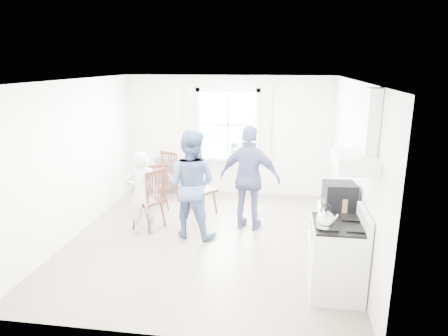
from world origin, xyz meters
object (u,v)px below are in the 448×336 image
Objects in this scene: stereo_stack at (339,196)px; person_left at (142,193)px; windsor_chair_a at (158,182)px; person_mid at (191,184)px; gas_stove at (337,258)px; windsor_chair_c at (153,193)px; person_right at (250,178)px; windsor_chair_b at (198,183)px; low_cabinet at (336,237)px.

stereo_stack is 0.31× the size of person_left.
windsor_chair_a is 1.41m from person_mid.
person_mid reaches higher than person_left.
person_mid reaches higher than gas_stove.
windsor_chair_c is (-2.91, 1.58, 0.19)m from gas_stove.
person_mid reaches higher than stereo_stack.
person_right is at bearing 136.96° from stereo_stack.
stereo_stack is at bearing -36.27° from windsor_chair_b.
stereo_stack reaches higher than windsor_chair_c.
windsor_chair_a is 0.67× the size of person_left.
person_left is (-3.13, 0.74, 0.27)m from low_cabinet.
gas_stove is 3.39m from person_left.
person_left reaches higher than windsor_chair_a.
gas_stove is 0.77× the size of person_left.
windsor_chair_b is 0.58× the size of person_right.
gas_stove is 2.47× the size of stereo_stack.
windsor_chair_b is (-2.28, 2.38, 0.16)m from gas_stove.
person_mid is (-2.27, 0.79, -0.18)m from stereo_stack.
person_mid reaches higher than windsor_chair_b.
windsor_chair_b is at bearing 133.81° from gas_stove.
windsor_chair_a is at bearing 172.94° from windsor_chair_b.
person_left is (-0.78, -0.94, 0.08)m from windsor_chair_b.
person_right is at bearing -17.47° from windsor_chair_a.
person_left reaches higher than stereo_stack.
stereo_stack is at bearing 148.09° from person_right.
windsor_chair_a is 1.05m from person_left.
person_mid is 0.99× the size of person_right.
windsor_chair_c is (0.20, -0.90, 0.09)m from windsor_chair_a.
person_right is at bearing 173.10° from person_left.
person_mid is (-2.27, 0.75, 0.46)m from low_cabinet.
person_mid is at bearing 160.72° from stereo_stack.
windsor_chair_a is (-3.11, 2.48, 0.11)m from gas_stove.
person_left is at bearing -86.91° from windsor_chair_a.
person_left is 0.87m from person_mid.
person_right reaches higher than person_mid.
gas_stove is 2.67m from person_mid.
low_cabinet is 3.65m from windsor_chair_a.
person_left is at bearing -135.31° from windsor_chair_c.
person_left is at bearing 166.73° from low_cabinet.
person_mid is at bearing 146.68° from gas_stove.
stereo_stack is at bearing -29.88° from windsor_chair_a.
windsor_chair_a is at bearing 102.46° from windsor_chair_c.
low_cabinet is 0.50× the size of person_mid.
stereo_stack is 1.84m from person_right.
low_cabinet is 3.12m from windsor_chair_c.
person_left is (-3.13, 0.78, -0.36)m from stereo_stack.
low_cabinet is (0.07, 0.70, -0.03)m from gas_stove.
windsor_chair_b is (-2.35, 1.68, 0.19)m from low_cabinet.
windsor_chair_c is 0.77× the size of person_left.
stereo_stack is 0.25× the size of person_mid.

